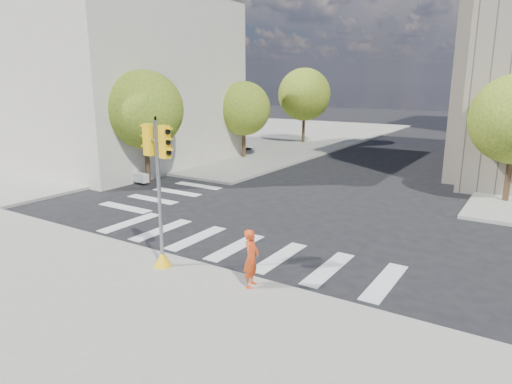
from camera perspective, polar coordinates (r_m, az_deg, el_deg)
ground at (r=17.98m, az=1.35°, el=-5.09°), size 160.00×160.00×0.00m
sidewalk_far_left at (r=50.07m, az=-2.88°, el=7.20°), size 28.00×40.00×0.15m
classical_building at (r=36.58m, az=-20.02°, el=13.97°), size 19.00×15.00×12.70m
tree_lw_near at (r=26.82m, az=-13.77°, el=9.96°), size 4.40×4.40×6.41m
tree_lw_mid at (r=34.53m, az=-1.55°, el=10.38°), size 4.00×4.00×5.77m
tree_lw_far at (r=43.14m, az=6.05°, el=12.02°), size 4.80×4.80×6.95m
traffic_signal at (r=14.15m, az=-11.93°, el=-1.64°), size 1.08×0.56×4.65m
photographer at (r=12.85m, az=-0.59°, el=-8.28°), size 0.52×0.68×1.68m
planter_wall at (r=28.92m, az=-17.27°, el=2.37°), size 6.01×1.00×0.50m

